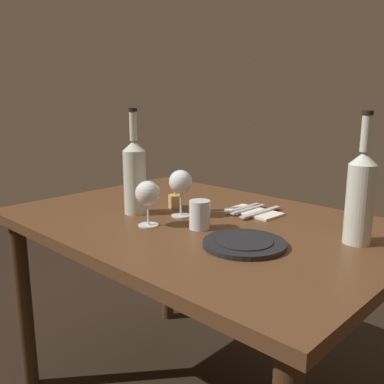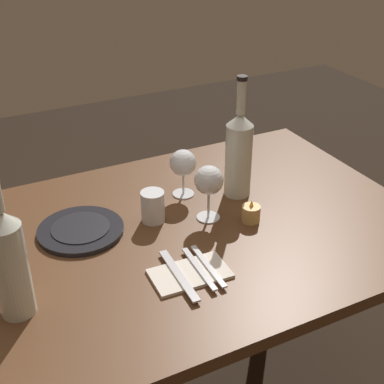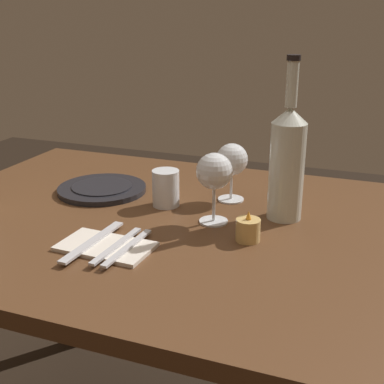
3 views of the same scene
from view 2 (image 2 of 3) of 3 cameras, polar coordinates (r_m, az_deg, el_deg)
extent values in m
cube|color=#56351E|center=(1.52, -0.49, -4.30)|extent=(1.30, 0.90, 0.04)
cylinder|color=#412816|center=(2.25, 8.53, -3.49)|extent=(0.06, 0.06, 0.70)
cylinder|color=white|center=(1.55, 1.70, -2.65)|extent=(0.07, 0.07, 0.00)
cylinder|color=white|center=(1.53, 1.73, -1.25)|extent=(0.01, 0.01, 0.08)
sphere|color=white|center=(1.49, 1.77, 1.26)|extent=(0.08, 0.08, 0.08)
cylinder|color=#510A14|center=(1.49, 1.77, 1.03)|extent=(0.06, 0.06, 0.01)
cylinder|color=white|center=(1.66, -0.91, -0.18)|extent=(0.07, 0.07, 0.00)
cylinder|color=white|center=(1.65, -0.92, 0.95)|extent=(0.01, 0.01, 0.07)
sphere|color=white|center=(1.61, -0.94, 3.08)|extent=(0.08, 0.08, 0.08)
cylinder|color=#510A14|center=(1.61, -0.94, 2.99)|extent=(0.06, 0.06, 0.02)
cylinder|color=silver|center=(1.62, 4.86, 3.30)|extent=(0.08, 0.08, 0.22)
cone|color=silver|center=(1.57, 5.06, 7.54)|extent=(0.08, 0.08, 0.03)
cylinder|color=silver|center=(1.55, 5.17, 9.83)|extent=(0.03, 0.03, 0.10)
cylinder|color=black|center=(1.53, 5.27, 11.78)|extent=(0.03, 0.03, 0.01)
cylinder|color=silver|center=(1.23, -18.40, -7.79)|extent=(0.08, 0.08, 0.23)
cone|color=silver|center=(1.16, -19.41, -2.64)|extent=(0.08, 0.08, 0.03)
cylinder|color=white|center=(1.52, -4.11, -1.52)|extent=(0.07, 0.07, 0.09)
cylinder|color=silver|center=(1.53, -4.08, -2.31)|extent=(0.06, 0.06, 0.03)
cylinder|color=#DBB266|center=(1.53, 6.18, -2.27)|extent=(0.05, 0.05, 0.05)
cylinder|color=white|center=(1.54, 6.17, -2.46)|extent=(0.04, 0.04, 0.03)
cone|color=#F99E2D|center=(1.51, 6.25, -1.18)|extent=(0.01, 0.01, 0.02)
cylinder|color=black|center=(1.52, -11.55, -3.93)|extent=(0.23, 0.23, 0.01)
cylinder|color=black|center=(1.51, -11.58, -3.66)|extent=(0.16, 0.16, 0.00)
cube|color=silver|center=(1.34, -0.22, -8.52)|extent=(0.19, 0.12, 0.01)
cube|color=silver|center=(1.34, 0.75, -8.00)|extent=(0.02, 0.18, 0.00)
cube|color=silver|center=(1.35, 1.70, -7.71)|extent=(0.02, 0.18, 0.00)
cube|color=silver|center=(1.32, -1.39, -8.66)|extent=(0.03, 0.21, 0.00)
camera|label=1|loc=(2.23, -37.27, 12.97)|focal=39.76mm
camera|label=3|loc=(1.04, 51.29, -2.93)|focal=48.13mm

